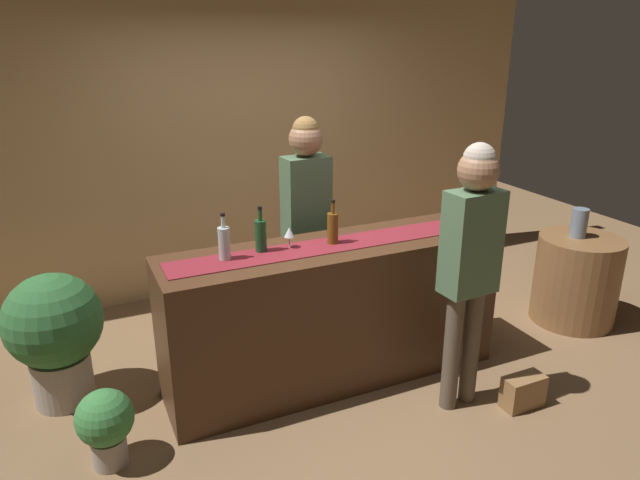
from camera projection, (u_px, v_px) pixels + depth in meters
name	position (u px, v px, depth m)	size (l,w,h in m)	color
ground_plane	(332.00, 375.00, 4.18)	(10.00, 10.00, 0.00)	brown
back_wall	(243.00, 134.00, 5.31)	(6.00, 0.12, 2.90)	tan
bar_counter	(333.00, 313.00, 4.01)	(2.33, 0.60, 1.00)	#472B19
counter_runner_cloth	(333.00, 245.00, 3.84)	(2.22, 0.28, 0.01)	maroon
wine_bottle_green	(261.00, 235.00, 3.68)	(0.07, 0.07, 0.30)	#194723
wine_bottle_clear	(224.00, 243.00, 3.55)	(0.07, 0.07, 0.30)	#B2C6C1
wine_bottle_amber	(333.00, 227.00, 3.83)	(0.07, 0.07, 0.30)	brown
wine_glass_near_customer	(462.00, 213.00, 4.15)	(0.07, 0.07, 0.14)	silver
wine_glass_mid_counter	(289.00, 233.00, 3.75)	(0.07, 0.07, 0.14)	silver
bartender	(306.00, 206.00, 4.32)	(0.35, 0.25, 1.77)	#26262B
customer_sipping	(471.00, 251.00, 3.51)	(0.35, 0.24, 1.74)	brown
round_side_table	(576.00, 280.00, 4.87)	(0.68, 0.68, 0.74)	brown
vase_on_side_table	(579.00, 223.00, 4.73)	(0.13, 0.13, 0.24)	slate
potted_plant_tall	(55.00, 331.00, 3.72)	(0.62, 0.62, 0.90)	#9E9389
potted_plant_small	(106.00, 423.00, 3.23)	(0.32, 0.32, 0.47)	#9E9389
handbag	(523.00, 392.00, 3.80)	(0.28, 0.14, 0.22)	olive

